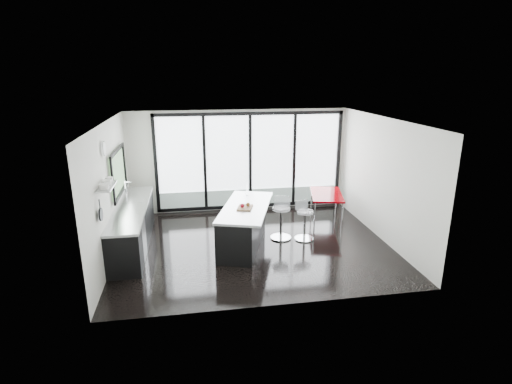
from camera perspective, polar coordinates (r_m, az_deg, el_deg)
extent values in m
cube|color=black|center=(9.15, -0.31, -7.48)|extent=(6.00, 5.00, 0.00)
cube|color=white|center=(8.39, -0.34, 10.22)|extent=(6.00, 5.00, 0.00)
cube|color=beige|center=(11.07, -2.42, 4.46)|extent=(6.00, 0.00, 2.80)
cube|color=white|center=(11.08, -0.85, 4.49)|extent=(5.00, 0.02, 2.50)
cube|color=slate|center=(11.30, -0.80, -0.66)|extent=(5.00, 0.02, 0.44)
cube|color=black|center=(10.92, -7.33, 4.17)|extent=(0.08, 0.04, 2.50)
cube|color=black|center=(11.04, -0.82, 4.44)|extent=(0.08, 0.04, 2.50)
cube|color=black|center=(11.29, 5.48, 4.65)|extent=(0.08, 0.04, 2.50)
cube|color=beige|center=(6.34, 3.34, -5.09)|extent=(6.00, 0.00, 2.80)
cube|color=beige|center=(8.72, -20.17, 0.03)|extent=(0.00, 5.00, 2.80)
cube|color=#5F8159|center=(9.52, -19.20, 2.73)|extent=(0.02, 1.60, 0.90)
cube|color=#AAADAF|center=(7.80, -20.55, 0.77)|extent=(0.25, 0.80, 0.03)
cylinder|color=white|center=(8.22, -20.98, 5.80)|extent=(0.04, 0.30, 0.30)
cylinder|color=black|center=(7.55, -21.29, -3.00)|extent=(0.03, 0.24, 0.24)
cube|color=beige|center=(9.60, 17.65, 1.75)|extent=(0.00, 5.00, 2.80)
cube|color=black|center=(9.34, -17.20, -4.85)|extent=(0.65, 3.20, 0.87)
cube|color=#AAADAF|center=(9.19, -17.45, -2.18)|extent=(0.69, 3.24, 0.05)
cube|color=#AAADAF|center=(9.66, -17.08, -1.23)|extent=(0.45, 0.48, 0.06)
cylinder|color=silver|center=(9.61, -18.09, 0.12)|extent=(0.02, 0.02, 0.44)
cube|color=#AAADAF|center=(8.62, -15.71, -6.68)|extent=(0.03, 0.60, 0.80)
cube|color=black|center=(8.98, -1.91, -4.93)|extent=(1.39, 2.33, 0.87)
cube|color=#AAADAF|center=(8.81, -1.43, -2.17)|extent=(1.59, 2.45, 0.05)
cube|color=#936F4E|center=(8.66, -1.59, -2.24)|extent=(0.41, 0.47, 0.03)
sphere|color=maroon|center=(8.60, -1.98, -1.95)|extent=(0.11, 0.11, 0.09)
sphere|color=#563616|center=(8.68, -1.15, -1.79)|extent=(0.11, 0.11, 0.08)
cylinder|color=silver|center=(9.48, -1.29, 0.27)|extent=(0.09, 0.09, 0.28)
cylinder|color=silver|center=(9.35, 6.96, -4.71)|extent=(0.56, 0.56, 0.71)
cylinder|color=silver|center=(9.34, 3.60, -4.42)|extent=(0.61, 0.61, 0.77)
cube|color=#810006|center=(10.63, 9.95, -2.10)|extent=(1.08, 1.51, 0.73)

